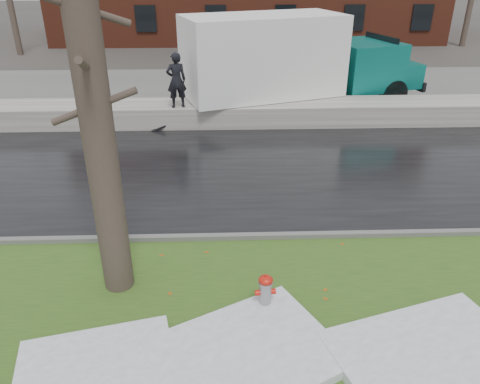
{
  "coord_description": "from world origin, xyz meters",
  "views": [
    {
      "loc": [
        0.26,
        -7.35,
        5.39
      ],
      "look_at": [
        0.55,
        1.28,
        1.0
      ],
      "focal_mm": 35.0,
      "sensor_mm": 36.0,
      "label": 1
    }
  ],
  "objects_px": {
    "box_truck": "(291,62)",
    "worker": "(176,80)",
    "fire_hydrant": "(265,291)",
    "tree": "(95,111)"
  },
  "relations": [
    {
      "from": "box_truck",
      "to": "worker",
      "type": "xyz_separation_m",
      "value": [
        -4.06,
        -1.8,
        -0.22
      ]
    },
    {
      "from": "fire_hydrant",
      "to": "tree",
      "type": "bearing_deg",
      "value": 157.03
    },
    {
      "from": "fire_hydrant",
      "to": "box_truck",
      "type": "relative_size",
      "value": 0.07
    },
    {
      "from": "tree",
      "to": "fire_hydrant",
      "type": "bearing_deg",
      "value": -16.83
    },
    {
      "from": "box_truck",
      "to": "worker",
      "type": "relative_size",
      "value": 5.84
    },
    {
      "from": "tree",
      "to": "box_truck",
      "type": "relative_size",
      "value": 0.6
    },
    {
      "from": "box_truck",
      "to": "fire_hydrant",
      "type": "bearing_deg",
      "value": -117.79
    },
    {
      "from": "fire_hydrant",
      "to": "worker",
      "type": "distance_m",
      "value": 9.81
    },
    {
      "from": "tree",
      "to": "box_truck",
      "type": "distance_m",
      "value": 11.48
    },
    {
      "from": "tree",
      "to": "worker",
      "type": "relative_size",
      "value": 3.53
    }
  ]
}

